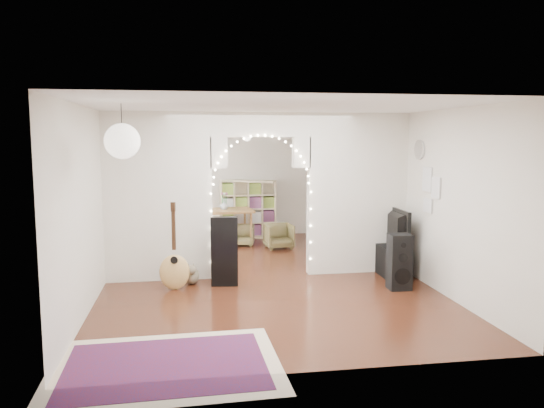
{
  "coord_description": "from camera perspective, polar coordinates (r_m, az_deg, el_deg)",
  "views": [
    {
      "loc": [
        -1.18,
        -8.59,
        2.29
      ],
      "look_at": [
        0.24,
        0.3,
        1.16
      ],
      "focal_mm": 35.0,
      "sensor_mm": 36.0,
      "label": 1
    }
  ],
  "objects": [
    {
      "name": "floor_speaker",
      "position": [
        8.29,
        13.56,
        -6.08
      ],
      "size": [
        0.34,
        0.31,
        0.85
      ],
      "rotation": [
        0.0,
        0.0,
        -0.03
      ],
      "color": "black",
      "rests_on": "floor"
    },
    {
      "name": "dining_table",
      "position": [
        11.45,
        -5.16,
        -0.96
      ],
      "size": [
        1.27,
        0.92,
        0.76
      ],
      "rotation": [
        0.0,
        0.0,
        0.1
      ],
      "color": "brown",
      "rests_on": "floor"
    },
    {
      "name": "wall_clock",
      "position": [
        8.79,
        15.62,
        5.64
      ],
      "size": [
        0.03,
        0.31,
        0.31
      ],
      "primitive_type": "cylinder",
      "rotation": [
        0.0,
        1.57,
        0.0
      ],
      "color": "white",
      "rests_on": "wall_right"
    },
    {
      "name": "ceiling",
      "position": [
        8.68,
        -1.26,
        9.85
      ],
      "size": [
        5.0,
        7.5,
        0.02
      ],
      "primitive_type": "cube",
      "color": "white",
      "rests_on": "wall_back"
    },
    {
      "name": "wall_left",
      "position": [
        8.74,
        -17.7,
        0.63
      ],
      "size": [
        0.02,
        7.5,
        2.7
      ],
      "primitive_type": "cube",
      "color": "silver",
      "rests_on": "floor"
    },
    {
      "name": "divider_wall",
      "position": [
        8.71,
        -1.24,
        1.44
      ],
      "size": [
        5.0,
        0.2,
        2.7
      ],
      "color": "silver",
      "rests_on": "floor"
    },
    {
      "name": "area_rug",
      "position": [
        5.67,
        -11.34,
        -16.7
      ],
      "size": [
        2.34,
        1.79,
        0.02
      ],
      "primitive_type": "cube",
      "rotation": [
        0.0,
        0.0,
        0.03
      ],
      "color": "maroon",
      "rests_on": "floor"
    },
    {
      "name": "acoustic_guitar",
      "position": [
        8.15,
        -10.47,
        -5.71
      ],
      "size": [
        0.48,
        0.33,
        1.13
      ],
      "rotation": [
        0.0,
        0.0,
        -0.42
      ],
      "color": "tan",
      "rests_on": "floor"
    },
    {
      "name": "picture_frames",
      "position": [
        8.46,
        16.61,
        1.49
      ],
      "size": [
        0.02,
        0.5,
        0.7
      ],
      "primitive_type": null,
      "color": "white",
      "rests_on": "wall_right"
    },
    {
      "name": "fairy_lights",
      "position": [
        8.57,
        -1.12,
        2.19
      ],
      "size": [
        1.64,
        0.04,
        1.6
      ],
      "primitive_type": null,
      "color": "#FFEABF",
      "rests_on": "divider_wall"
    },
    {
      "name": "bookcase",
      "position": [
        12.27,
        -2.6,
        -0.49
      ],
      "size": [
        1.3,
        0.83,
        1.32
      ],
      "primitive_type": "cube",
      "rotation": [
        0.0,
        0.0,
        -0.43
      ],
      "color": "beige",
      "rests_on": "floor"
    },
    {
      "name": "media_console",
      "position": [
        9.21,
        12.53,
        -5.82
      ],
      "size": [
        0.42,
        1.01,
        0.5
      ],
      "primitive_type": "cube",
      "rotation": [
        0.0,
        0.0,
        -0.02
      ],
      "color": "black",
      "rests_on": "floor"
    },
    {
      "name": "flower_vase",
      "position": [
        11.43,
        -5.17,
        -0.13
      ],
      "size": [
        0.2,
        0.2,
        0.19
      ],
      "primitive_type": "imported",
      "rotation": [
        0.0,
        0.0,
        0.1
      ],
      "color": "white",
      "rests_on": "dining_table"
    },
    {
      "name": "floor",
      "position": [
        8.97,
        -1.21,
        -7.65
      ],
      "size": [
        7.5,
        7.5,
        0.0
      ],
      "primitive_type": "plane",
      "color": "black",
      "rests_on": "ground"
    },
    {
      "name": "dining_chair_left",
      "position": [
        11.35,
        -3.17,
        -3.37
      ],
      "size": [
        0.56,
        0.57,
        0.44
      ],
      "primitive_type": "imported",
      "rotation": [
        0.0,
        0.0,
        -0.19
      ],
      "color": "brown",
      "rests_on": "floor"
    },
    {
      "name": "wall_front",
      "position": [
        5.07,
        4.56,
        -3.55
      ],
      "size": [
        5.0,
        0.02,
        2.7
      ],
      "primitive_type": "cube",
      "color": "silver",
      "rests_on": "floor"
    },
    {
      "name": "wall_back",
      "position": [
        12.43,
        -3.59,
        2.79
      ],
      "size": [
        5.0,
        0.02,
        2.7
      ],
      "primitive_type": "cube",
      "color": "silver",
      "rests_on": "floor"
    },
    {
      "name": "paper_lantern",
      "position": [
        6.23,
        -15.81,
        6.52
      ],
      "size": [
        0.4,
        0.4,
        0.4
      ],
      "primitive_type": "sphere",
      "color": "white",
      "rests_on": "ceiling"
    },
    {
      "name": "tv",
      "position": [
        9.11,
        12.62,
        -2.39
      ],
      "size": [
        0.16,
        1.08,
        0.62
      ],
      "primitive_type": "imported",
      "rotation": [
        0.0,
        0.0,
        1.55
      ],
      "color": "black",
      "rests_on": "media_console"
    },
    {
      "name": "window",
      "position": [
        10.5,
        -16.11,
        2.54
      ],
      "size": [
        0.04,
        1.2,
        1.4
      ],
      "primitive_type": "cube",
      "color": "white",
      "rests_on": "wall_left"
    },
    {
      "name": "ceiling_fan",
      "position": [
        10.66,
        -2.73,
        7.72
      ],
      "size": [
        1.1,
        1.1,
        0.3
      ],
      "primitive_type": null,
      "color": "#C98B43",
      "rests_on": "ceiling"
    },
    {
      "name": "wall_right",
      "position": [
        9.39,
        14.06,
        1.18
      ],
      "size": [
        0.02,
        7.5,
        2.7
      ],
      "primitive_type": "cube",
      "color": "silver",
      "rests_on": "floor"
    },
    {
      "name": "dining_chair_right",
      "position": [
        11.05,
        0.74,
        -3.47
      ],
      "size": [
        0.6,
        0.62,
        0.51
      ],
      "primitive_type": "imported",
      "rotation": [
        0.0,
        0.0,
        0.1
      ],
      "color": "brown",
      "rests_on": "floor"
    },
    {
      "name": "tabby_cat",
      "position": [
        8.5,
        -8.64,
        -7.53
      ],
      "size": [
        0.25,
        0.55,
        0.36
      ],
      "rotation": [
        0.0,
        0.0,
        -0.04
      ],
      "color": "brown",
      "rests_on": "floor"
    },
    {
      "name": "guitar_case",
      "position": [
        8.26,
        -5.13,
        -5.11
      ],
      "size": [
        0.43,
        0.19,
        1.08
      ],
      "primitive_type": "cube",
      "rotation": [
        0.0,
        0.0,
        -0.13
      ],
      "color": "black",
      "rests_on": "floor"
    }
  ]
}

